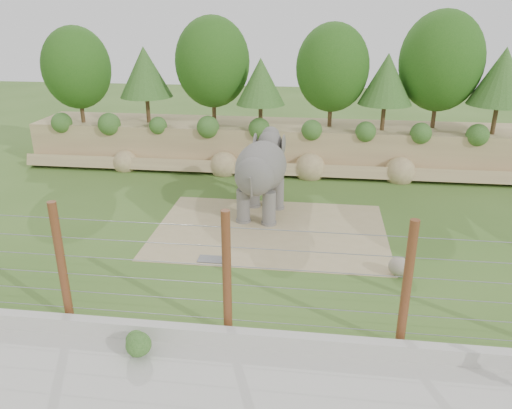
# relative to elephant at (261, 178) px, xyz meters

# --- Properties ---
(ground) EXTENTS (90.00, 90.00, 0.00)m
(ground) POSITION_rel_elephant_xyz_m (0.12, -4.70, -1.83)
(ground) COLOR #3B5E21
(ground) RESTS_ON ground
(back_embankment) EXTENTS (30.00, 5.52, 8.77)m
(back_embankment) POSITION_rel_elephant_xyz_m (0.70, 7.97, 2.14)
(back_embankment) COLOR #9D815B
(back_embankment) RESTS_ON ground
(dirt_patch) EXTENTS (10.00, 7.00, 0.02)m
(dirt_patch) POSITION_rel_elephant_xyz_m (0.62, -1.70, -1.82)
(dirt_patch) COLOR tan
(dirt_patch) RESTS_ON ground
(drain_grate) EXTENTS (1.00, 0.60, 0.03)m
(drain_grate) POSITION_rel_elephant_xyz_m (-1.38, -4.70, -1.79)
(drain_grate) COLOR #262628
(drain_grate) RESTS_ON dirt_patch
(elephant) EXTENTS (2.42, 4.70, 3.66)m
(elephant) POSITION_rel_elephant_xyz_m (0.00, 0.00, 0.00)
(elephant) COLOR #5C5853
(elephant) RESTS_ON ground
(stone_ball) EXTENTS (0.72, 0.72, 0.72)m
(stone_ball) POSITION_rel_elephant_xyz_m (5.62, -5.00, -1.45)
(stone_ball) COLOR gray
(stone_ball) RESTS_ON dirt_patch
(retaining_wall) EXTENTS (26.00, 0.35, 0.50)m
(retaining_wall) POSITION_rel_elephant_xyz_m (0.12, -9.70, -1.58)
(retaining_wall) COLOR beige
(retaining_wall) RESTS_ON ground
(walkway) EXTENTS (26.00, 4.00, 0.01)m
(walkway) POSITION_rel_elephant_xyz_m (0.12, -11.70, -1.82)
(walkway) COLOR beige
(walkway) RESTS_ON ground
(barrier_fence) EXTENTS (20.26, 0.26, 4.00)m
(barrier_fence) POSITION_rel_elephant_xyz_m (0.12, -9.20, 0.17)
(barrier_fence) COLOR #592C15
(barrier_fence) RESTS_ON ground
(walkway_shrub) EXTENTS (0.69, 0.69, 0.69)m
(walkway_shrub) POSITION_rel_elephant_xyz_m (-2.30, -10.50, -1.48)
(walkway_shrub) COLOR #2B571B
(walkway_shrub) RESTS_ON walkway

